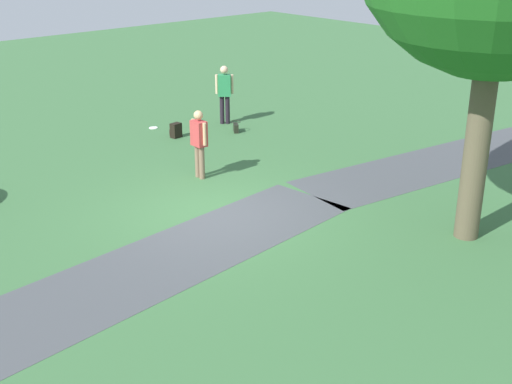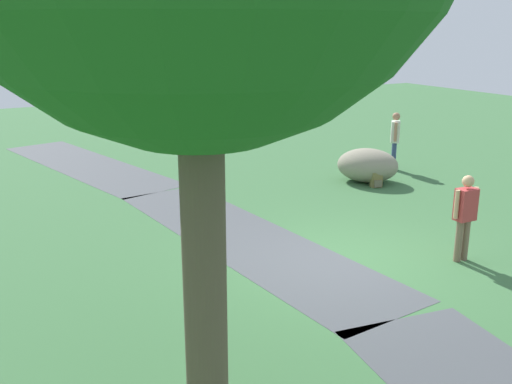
{
  "view_description": "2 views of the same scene",
  "coord_description": "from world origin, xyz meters",
  "px_view_note": "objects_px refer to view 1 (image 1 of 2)",
  "views": [
    {
      "loc": [
        7.81,
        9.79,
        5.44
      ],
      "look_at": [
        0.5,
        1.69,
        1.09
      ],
      "focal_mm": 47.29,
      "sensor_mm": 36.0,
      "label": 1
    },
    {
      "loc": [
        -7.72,
        6.12,
        4.12
      ],
      "look_at": [
        1.59,
        0.92,
        1.03
      ],
      "focal_mm": 40.94,
      "sensor_mm": 36.0,
      "label": 2
    }
  ],
  "objects_px": {
    "handbag_on_grass": "(236,127)",
    "spare_backpack_on_lawn": "(176,131)",
    "woman_with_handbag": "(224,90)",
    "man_near_boulder": "(199,140)",
    "frisbee_on_grass": "(153,128)"
  },
  "relations": [
    {
      "from": "handbag_on_grass",
      "to": "spare_backpack_on_lawn",
      "type": "distance_m",
      "value": 1.71
    },
    {
      "from": "woman_with_handbag",
      "to": "spare_backpack_on_lawn",
      "type": "distance_m",
      "value": 2.04
    },
    {
      "from": "man_near_boulder",
      "to": "woman_with_handbag",
      "type": "bearing_deg",
      "value": -136.8
    },
    {
      "from": "man_near_boulder",
      "to": "handbag_on_grass",
      "type": "bearing_deg",
      "value": -143.17
    },
    {
      "from": "woman_with_handbag",
      "to": "frisbee_on_grass",
      "type": "distance_m",
      "value": 2.31
    },
    {
      "from": "man_near_boulder",
      "to": "frisbee_on_grass",
      "type": "bearing_deg",
      "value": -109.75
    },
    {
      "from": "man_near_boulder",
      "to": "spare_backpack_on_lawn",
      "type": "bearing_deg",
      "value": -115.94
    },
    {
      "from": "woman_with_handbag",
      "to": "spare_backpack_on_lawn",
      "type": "xyz_separation_m",
      "value": [
        1.88,
        0.16,
        -0.79
      ]
    },
    {
      "from": "woman_with_handbag",
      "to": "spare_backpack_on_lawn",
      "type": "bearing_deg",
      "value": 4.92
    },
    {
      "from": "handbag_on_grass",
      "to": "spare_backpack_on_lawn",
      "type": "height_order",
      "value": "spare_backpack_on_lawn"
    },
    {
      "from": "woman_with_handbag",
      "to": "frisbee_on_grass",
      "type": "relative_size",
      "value": 6.89
    },
    {
      "from": "spare_backpack_on_lawn",
      "to": "frisbee_on_grass",
      "type": "height_order",
      "value": "spare_backpack_on_lawn"
    },
    {
      "from": "handbag_on_grass",
      "to": "frisbee_on_grass",
      "type": "relative_size",
      "value": 1.54
    },
    {
      "from": "woman_with_handbag",
      "to": "handbag_on_grass",
      "type": "xyz_separation_m",
      "value": [
        0.33,
        0.88,
        -0.84
      ]
    },
    {
      "from": "frisbee_on_grass",
      "to": "man_near_boulder",
      "type": "bearing_deg",
      "value": 70.25
    }
  ]
}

